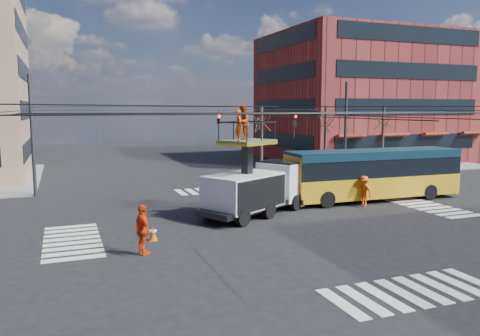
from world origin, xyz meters
name	(u,v)px	position (x,y,z in m)	size (l,w,h in m)	color
ground	(277,221)	(0.00, 0.00, 0.00)	(120.00, 120.00, 0.00)	black
sidewalk_ne	(368,161)	(21.00, 21.00, 0.06)	(18.00, 18.00, 0.12)	slate
crosswalks	(277,221)	(0.00, 0.00, 0.01)	(22.40, 22.40, 0.02)	silver
building_ne	(361,98)	(21.98, 23.98, 7.00)	(20.06, 16.06, 14.00)	maroon
overhead_network	(273,138)	(-0.07, 0.40, 4.29)	(24.24, 24.24, 8.00)	#2D2D30
tree_a	(262,123)	(5.00, 13.50, 4.63)	(2.00, 2.00, 6.00)	#382B21
tree_b	(326,122)	(11.00, 13.50, 4.63)	(2.00, 2.00, 6.00)	#382B21
tree_c	(383,122)	(17.00, 13.50, 4.63)	(2.00, 2.00, 6.00)	#382B21
utility_truck	(256,178)	(-0.34, 2.00, 1.99)	(7.23, 5.44, 6.01)	black
city_bus	(373,173)	(8.21, 3.04, 1.72)	(11.58, 2.93, 3.20)	gold
traffic_cone	(153,233)	(-6.65, -1.21, 0.33)	(0.36, 0.36, 0.67)	#D75C09
worker_ground	(143,230)	(-7.38, -3.07, 1.02)	(1.19, 0.50, 2.04)	red
flagger	(364,191)	(6.43, 1.57, 0.92)	(1.19, 0.68, 1.84)	#DD4E0D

